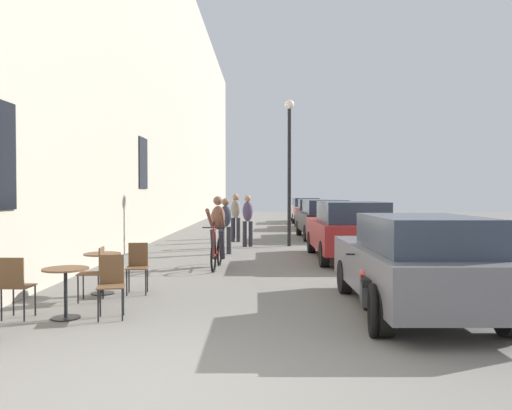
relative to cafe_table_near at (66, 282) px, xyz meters
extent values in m
plane|color=slate|center=(1.94, -2.55, -0.52)|extent=(88.00, 88.00, 0.00)
cube|color=#B7AD99|center=(-1.51, 11.45, 6.08)|extent=(0.50, 68.00, 13.21)
cube|color=black|center=(-1.24, 9.72, 2.26)|extent=(0.04, 1.10, 1.70)
cylinder|color=black|center=(0.00, 0.00, -0.51)|extent=(0.40, 0.40, 0.02)
cylinder|color=black|center=(0.00, 0.00, -0.16)|extent=(0.05, 0.05, 0.67)
cylinder|color=brown|center=(0.00, 0.00, 0.19)|extent=(0.64, 0.64, 0.02)
cylinder|color=black|center=(0.84, -0.12, -0.30)|extent=(0.02, 0.02, 0.45)
cylinder|color=black|center=(0.53, -0.19, -0.30)|extent=(0.02, 0.02, 0.45)
cylinder|color=black|center=(0.77, 0.19, -0.30)|extent=(0.02, 0.02, 0.45)
cylinder|color=black|center=(0.45, 0.12, -0.30)|extent=(0.02, 0.02, 0.45)
cube|color=brown|center=(0.65, 0.00, -0.06)|extent=(0.46, 0.46, 0.02)
cube|color=brown|center=(0.61, 0.18, 0.16)|extent=(0.34, 0.10, 0.42)
cylinder|color=black|center=(-0.83, 0.17, -0.30)|extent=(0.02, 0.02, 0.45)
cylinder|color=black|center=(-0.51, 0.16, -0.30)|extent=(0.02, 0.02, 0.45)
cylinder|color=black|center=(-0.84, -0.16, -0.30)|extent=(0.02, 0.02, 0.45)
cylinder|color=black|center=(-0.52, -0.17, -0.30)|extent=(0.02, 0.02, 0.45)
cube|color=brown|center=(-0.68, 0.00, -0.06)|extent=(0.39, 0.39, 0.02)
cube|color=brown|center=(-0.68, -0.18, 0.16)|extent=(0.34, 0.03, 0.42)
cylinder|color=black|center=(-0.04, 1.76, -0.51)|extent=(0.40, 0.40, 0.02)
cylinder|color=black|center=(-0.04, 1.76, -0.16)|extent=(0.05, 0.05, 0.67)
cylinder|color=brown|center=(-0.04, 1.76, 0.19)|extent=(0.64, 0.64, 0.02)
cylinder|color=black|center=(-0.19, 0.98, -0.30)|extent=(0.02, 0.02, 0.45)
cylinder|color=black|center=(-0.22, 1.30, -0.30)|extent=(0.02, 0.02, 0.45)
cylinder|color=black|center=(0.13, 1.01, -0.30)|extent=(0.02, 0.02, 0.45)
cylinder|color=black|center=(0.10, 1.33, -0.30)|extent=(0.02, 0.02, 0.45)
cube|color=brown|center=(-0.04, 1.15, -0.06)|extent=(0.42, 0.42, 0.02)
cube|color=brown|center=(0.13, 1.17, 0.16)|extent=(0.05, 0.34, 0.42)
cylinder|color=black|center=(0.76, 1.62, -0.30)|extent=(0.02, 0.02, 0.45)
cylinder|color=black|center=(0.44, 1.58, -0.30)|extent=(0.02, 0.02, 0.45)
cylinder|color=black|center=(0.71, 1.94, -0.30)|extent=(0.02, 0.02, 0.45)
cylinder|color=black|center=(0.39, 1.89, -0.30)|extent=(0.02, 0.02, 0.45)
cube|color=brown|center=(0.57, 1.76, -0.06)|extent=(0.43, 0.43, 0.02)
cube|color=brown|center=(0.55, 1.94, 0.16)|extent=(0.34, 0.07, 0.42)
torus|color=black|center=(1.67, 4.29, -0.19)|extent=(0.08, 0.71, 0.71)
torus|color=black|center=(1.71, 5.34, -0.19)|extent=(0.08, 0.71, 0.71)
cylinder|color=maroon|center=(1.71, 5.25, 0.09)|extent=(0.04, 0.22, 0.58)
cylinder|color=maroon|center=(1.69, 4.75, 0.43)|extent=(0.07, 0.83, 0.14)
cylinder|color=maroon|center=(1.67, 4.31, 0.14)|extent=(0.04, 0.09, 0.67)
cylinder|color=maroon|center=(1.69, 4.84, -0.15)|extent=(0.08, 1.00, 0.12)
cylinder|color=black|center=(1.67, 4.34, 0.48)|extent=(0.52, 0.05, 0.03)
ellipsoid|color=black|center=(1.70, 5.16, 0.41)|extent=(0.12, 0.24, 0.06)
ellipsoid|color=brown|center=(1.70, 5.08, 0.68)|extent=(0.35, 0.36, 0.59)
sphere|color=brown|center=(1.70, 5.04, 1.08)|extent=(0.22, 0.22, 0.22)
cylinder|color=#26262D|center=(1.80, 4.99, 0.03)|extent=(0.15, 0.40, 0.75)
cylinder|color=#26262D|center=(1.60, 5.00, 0.03)|extent=(0.15, 0.40, 0.75)
cylinder|color=brown|center=(1.83, 4.68, 0.68)|extent=(0.10, 0.75, 0.48)
cylinder|color=brown|center=(1.54, 4.69, 0.68)|extent=(0.14, 0.75, 0.48)
cylinder|color=#26262D|center=(1.58, 7.61, -0.12)|extent=(0.14, 0.14, 0.80)
cylinder|color=#26262D|center=(1.78, 7.63, -0.12)|extent=(0.14, 0.14, 0.80)
ellipsoid|color=#2D3342|center=(1.68, 7.62, 0.59)|extent=(0.36, 0.27, 0.63)
sphere|color=brown|center=(1.68, 7.62, 1.00)|extent=(0.22, 0.22, 0.22)
cylinder|color=#26262D|center=(2.36, 9.67, -0.10)|extent=(0.14, 0.14, 0.84)
cylinder|color=#26262D|center=(2.16, 9.63, -0.10)|extent=(0.14, 0.14, 0.84)
ellipsoid|color=#4C3D5B|center=(2.26, 9.65, 0.66)|extent=(0.38, 0.30, 0.67)
sphere|color=#A57A5B|center=(2.26, 9.65, 1.09)|extent=(0.22, 0.22, 0.22)
cylinder|color=#26262D|center=(1.86, 11.28, -0.09)|extent=(0.14, 0.14, 0.86)
cylinder|color=#26262D|center=(1.66, 11.27, -0.09)|extent=(0.14, 0.14, 0.86)
ellipsoid|color=gray|center=(1.76, 11.27, 0.69)|extent=(0.36, 0.27, 0.68)
sphere|color=#A57A5B|center=(1.76, 11.27, 1.13)|extent=(0.22, 0.22, 0.22)
cylinder|color=#26262D|center=(1.60, 12.78, -0.12)|extent=(0.14, 0.14, 0.81)
cylinder|color=#26262D|center=(1.79, 12.79, -0.12)|extent=(0.14, 0.14, 0.81)
ellipsoid|color=#9E9384|center=(1.69, 12.79, 0.61)|extent=(0.35, 0.25, 0.64)
sphere|color=brown|center=(1.69, 12.79, 1.03)|extent=(0.22, 0.22, 0.22)
cylinder|color=black|center=(3.65, 9.83, 1.78)|extent=(0.12, 0.12, 4.60)
sphere|color=silver|center=(3.65, 9.83, 4.22)|extent=(0.32, 0.32, 0.32)
cube|color=#595960|center=(5.05, 0.54, 0.11)|extent=(1.77, 4.14, 0.67)
cube|color=#283342|center=(5.06, 0.05, 0.69)|extent=(1.47, 2.24, 0.50)
cylinder|color=black|center=(4.26, 1.89, -0.22)|extent=(0.20, 0.60, 0.59)
cylinder|color=black|center=(5.80, 1.91, -0.22)|extent=(0.20, 0.60, 0.59)
cylinder|color=black|center=(4.30, -0.83, -0.22)|extent=(0.20, 0.60, 0.59)
cylinder|color=black|center=(5.85, -0.80, -0.22)|extent=(0.20, 0.60, 0.59)
cube|color=maroon|center=(5.07, 6.53, 0.15)|extent=(1.87, 4.41, 0.71)
cube|color=#283342|center=(5.07, 6.00, 0.77)|extent=(1.56, 2.39, 0.53)
cylinder|color=black|center=(4.22, 7.96, -0.20)|extent=(0.21, 0.63, 0.63)
cylinder|color=black|center=(5.87, 7.98, -0.20)|extent=(0.21, 0.63, 0.63)
cylinder|color=black|center=(4.26, 5.07, -0.20)|extent=(0.21, 0.63, 0.63)
cylinder|color=black|center=(5.91, 5.09, -0.20)|extent=(0.21, 0.63, 0.63)
cube|color=black|center=(5.13, 12.90, 0.13)|extent=(1.90, 4.31, 0.69)
cube|color=#283342|center=(5.14, 12.39, 0.74)|extent=(1.56, 2.35, 0.51)
cylinder|color=black|center=(4.28, 14.28, -0.21)|extent=(0.22, 0.62, 0.61)
cylinder|color=black|center=(5.88, 14.33, -0.21)|extent=(0.22, 0.62, 0.61)
cylinder|color=black|center=(4.37, 11.47, -0.21)|extent=(0.22, 0.62, 0.61)
cylinder|color=black|center=(5.98, 11.52, -0.21)|extent=(0.22, 0.62, 0.61)
cube|color=maroon|center=(5.27, 18.50, 0.11)|extent=(1.80, 4.17, 0.67)
cube|color=#283342|center=(5.26, 18.00, 0.70)|extent=(1.49, 2.26, 0.50)
cylinder|color=black|center=(4.52, 19.88, -0.22)|extent=(0.21, 0.60, 0.60)
cylinder|color=black|center=(6.08, 19.84, -0.22)|extent=(0.21, 0.60, 0.60)
cylinder|color=black|center=(4.46, 17.15, -0.22)|extent=(0.21, 0.60, 0.60)
cylinder|color=black|center=(6.02, 17.12, -0.22)|extent=(0.21, 0.60, 0.60)
cube|color=beige|center=(5.29, 23.78, 0.12)|extent=(1.79, 4.18, 0.68)
cube|color=#283342|center=(5.30, 23.28, 0.71)|extent=(1.48, 2.27, 0.50)
cylinder|color=black|center=(4.48, 25.14, -0.22)|extent=(0.20, 0.60, 0.60)
cylinder|color=black|center=(6.05, 25.17, -0.22)|extent=(0.20, 0.60, 0.60)
cylinder|color=black|center=(4.53, 22.40, -0.22)|extent=(0.20, 0.60, 0.60)
cylinder|color=black|center=(6.10, 22.42, -0.22)|extent=(0.20, 0.60, 0.60)
torus|color=black|center=(4.39, 0.68, -0.22)|extent=(0.19, 0.70, 0.69)
torus|color=black|center=(4.19, -0.75, -0.22)|extent=(0.20, 0.71, 0.70)
cube|color=#333338|center=(4.29, -0.03, -0.12)|extent=(0.34, 0.79, 0.28)
ellipsoid|color=maroon|center=(4.31, 0.07, 0.10)|extent=(0.35, 0.55, 0.24)
cube|color=black|center=(4.25, -0.31, 0.08)|extent=(0.30, 0.47, 0.10)
cylinder|color=black|center=(4.38, 0.59, 0.33)|extent=(0.62, 0.12, 0.03)
camera|label=1|loc=(2.83, -7.07, 1.27)|focal=35.37mm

